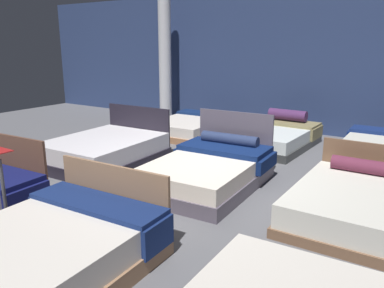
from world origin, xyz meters
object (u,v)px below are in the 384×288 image
at_px(bed_3, 105,151).
at_px(bed_5, 355,203).
at_px(bed_7, 274,136).
at_px(bed_4, 209,170).
at_px(bed_1, 52,250).
at_px(price_sign, 5,203).
at_px(support_pillar, 165,59).
at_px(bed_6, 191,126).

xyz_separation_m(bed_3, bed_5, (4.36, 0.06, -0.03)).
bearing_deg(bed_3, bed_7, 52.02).
distance_m(bed_4, bed_5, 2.17).
xyz_separation_m(bed_1, price_sign, (-1.08, 0.21, 0.15)).
bearing_deg(bed_7, support_pillar, 166.36).
relative_size(bed_7, price_sign, 2.11).
distance_m(bed_4, price_sign, 2.93).
height_order(bed_5, bed_6, bed_5).
distance_m(bed_1, bed_4, 2.91).
relative_size(bed_3, bed_5, 1.01).
height_order(bed_5, price_sign, price_sign).
distance_m(bed_3, price_sign, 2.83).
bearing_deg(bed_7, bed_1, -88.11).
distance_m(bed_3, bed_5, 4.36).
relative_size(bed_3, bed_6, 1.01).
bearing_deg(bed_6, support_pillar, 143.76).
height_order(bed_4, price_sign, bed_4).
relative_size(bed_5, price_sign, 2.04).
relative_size(bed_1, support_pillar, 0.57).
xyz_separation_m(bed_4, price_sign, (-1.12, -2.70, 0.14)).
distance_m(bed_4, bed_6, 3.60).
bearing_deg(bed_4, support_pillar, 131.36).
distance_m(bed_5, support_pillar, 7.28).
height_order(bed_1, bed_7, bed_1).
height_order(bed_3, support_pillar, support_pillar).
bearing_deg(bed_1, bed_3, 124.69).
bearing_deg(bed_5, bed_7, 127.37).
relative_size(bed_1, bed_6, 0.95).
distance_m(bed_7, support_pillar, 4.16).
relative_size(bed_3, bed_7, 0.98).
xyz_separation_m(bed_5, bed_6, (-4.39, 2.86, -0.03)).
distance_m(bed_5, price_sign, 4.25).
bearing_deg(price_sign, bed_4, 67.42).
bearing_deg(bed_5, bed_3, -179.40).
xyz_separation_m(bed_7, support_pillar, (-3.73, 1.04, 1.53)).
height_order(bed_1, support_pillar, support_pillar).
xyz_separation_m(bed_5, bed_7, (-2.21, 2.88, 0.00)).
height_order(bed_3, bed_5, bed_3).
height_order(bed_3, bed_6, bed_3).
bearing_deg(bed_5, price_sign, -141.14).
xyz_separation_m(bed_3, bed_7, (2.15, 2.94, -0.03)).
bearing_deg(price_sign, bed_3, 112.19).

